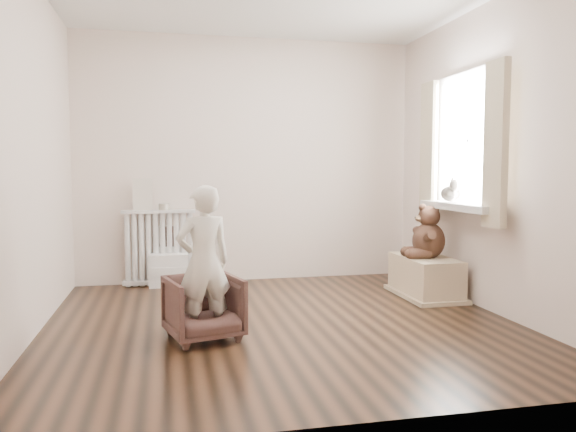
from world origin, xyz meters
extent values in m
cube|color=black|center=(0.00, 0.00, 0.00)|extent=(3.60, 3.60, 0.01)
cube|color=white|center=(0.00, 1.80, 1.30)|extent=(3.60, 0.02, 2.60)
cube|color=white|center=(0.00, -1.80, 1.30)|extent=(3.60, 0.02, 2.60)
cube|color=white|center=(-1.80, 0.00, 1.30)|extent=(0.02, 3.60, 2.60)
cube|color=white|center=(1.80, 0.00, 1.30)|extent=(0.02, 3.60, 2.60)
cube|color=white|center=(1.76, 0.30, 1.45)|extent=(0.03, 0.90, 1.10)
cube|color=silver|center=(1.67, 0.30, 0.87)|extent=(0.22, 1.10, 0.06)
cube|color=beige|center=(1.65, -0.27, 1.39)|extent=(0.06, 0.26, 1.30)
cube|color=beige|center=(1.65, 0.87, 1.39)|extent=(0.06, 0.26, 1.30)
cube|color=silver|center=(-0.95, 1.68, 0.39)|extent=(0.74, 0.14, 0.78)
cube|color=beige|center=(-1.10, 1.68, 0.95)|extent=(0.20, 0.02, 0.33)
cylinder|color=#A59E8C|center=(-0.89, 1.68, 0.82)|extent=(0.11, 0.11, 0.07)
cube|color=silver|center=(-0.85, 1.65, 0.28)|extent=(0.39, 0.28, 0.61)
imported|color=#51332B|center=(-0.62, -0.30, 0.23)|extent=(0.59, 0.60, 0.45)
imported|color=white|center=(-0.62, -0.35, 0.55)|extent=(0.44, 0.35, 1.07)
cube|color=beige|center=(1.52, 0.63, 0.20)|extent=(0.42, 0.80, 0.37)
camera|label=1|loc=(-0.87, -4.22, 1.18)|focal=35.00mm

